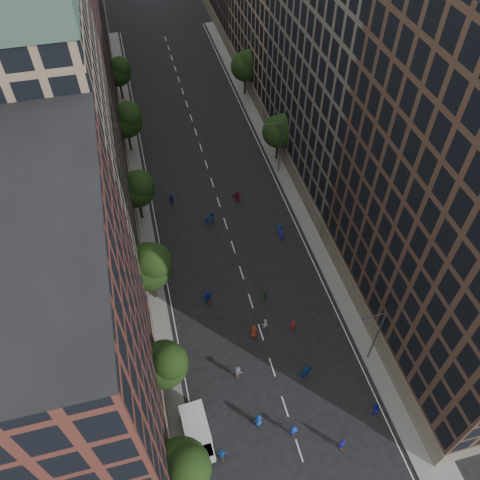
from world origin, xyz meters
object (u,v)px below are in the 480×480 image
(streetlamp_far, at_px, (279,145))
(skater_1, at_px, (342,444))
(cargo_van, at_px, (197,433))
(skater_2, at_px, (375,409))
(streetlamp_near, at_px, (376,334))
(skater_0, at_px, (259,420))

(streetlamp_far, distance_m, skater_1, 41.90)
(cargo_van, bearing_deg, streetlamp_far, 58.72)
(skater_1, xyz_separation_m, skater_2, (4.54, 2.31, 0.01))
(streetlamp_far, relative_size, cargo_van, 1.66)
(streetlamp_near, xyz_separation_m, streetlamp_far, (0.00, 33.00, 0.00))
(skater_1, height_order, skater_2, skater_2)
(streetlamp_near, relative_size, streetlamp_far, 1.00)
(cargo_van, xyz_separation_m, skater_1, (13.27, -4.28, -0.54))
(streetlamp_near, bearing_deg, skater_2, -107.61)
(streetlamp_near, relative_size, cargo_van, 1.66)
(cargo_van, bearing_deg, streetlamp_near, 8.01)
(streetlamp_far, bearing_deg, skater_1, -98.84)
(skater_1, bearing_deg, streetlamp_far, -110.42)
(streetlamp_far, height_order, cargo_van, streetlamp_far)
(skater_0, relative_size, skater_1, 0.98)
(skater_2, bearing_deg, skater_1, 17.15)
(streetlamp_near, xyz_separation_m, skater_0, (-13.53, -4.05, -4.23))
(skater_0, bearing_deg, cargo_van, -12.44)
(streetlamp_near, relative_size, skater_1, 4.73)
(streetlamp_near, distance_m, skater_1, 11.22)
(cargo_van, relative_size, skater_2, 2.84)
(cargo_van, distance_m, skater_2, 17.92)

